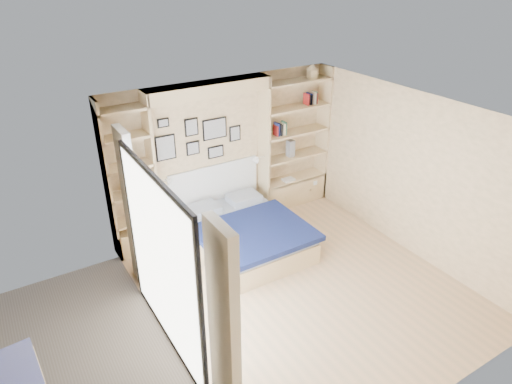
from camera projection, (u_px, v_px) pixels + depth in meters
ground at (300, 285)px, 6.49m from camera, size 4.50×4.50×0.00m
room_shell at (224, 183)px, 6.96m from camera, size 4.50×4.50×4.50m
bed at (244, 233)px, 7.21m from camera, size 1.64×2.01×1.07m
photo_gallery at (198, 138)px, 7.22m from camera, size 1.48×0.02×0.82m
reading_lamps at (214, 170)px, 7.35m from camera, size 1.92×0.12×0.15m
shelf_decor at (283, 119)px, 7.77m from camera, size 3.50×0.23×2.03m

